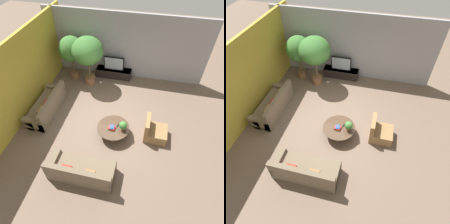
# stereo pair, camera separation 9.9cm
# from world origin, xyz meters

# --- Properties ---
(ground_plane) EXTENTS (24.00, 24.00, 0.00)m
(ground_plane) POSITION_xyz_m (0.00, 0.00, 0.00)
(ground_plane) COLOR brown
(back_wall_stone) EXTENTS (7.40, 0.12, 3.00)m
(back_wall_stone) POSITION_xyz_m (0.00, 3.26, 1.50)
(back_wall_stone) COLOR #939399
(back_wall_stone) RESTS_ON ground
(side_wall_left) EXTENTS (0.12, 7.40, 3.00)m
(side_wall_left) POSITION_xyz_m (-3.26, 0.20, 1.50)
(side_wall_left) COLOR gold
(side_wall_left) RESTS_ON ground
(media_console) EXTENTS (1.70, 0.50, 0.43)m
(media_console) POSITION_xyz_m (-0.39, 2.94, 0.22)
(media_console) COLOR black
(media_console) RESTS_ON ground
(television) EXTENTS (0.94, 0.13, 0.65)m
(television) POSITION_xyz_m (-0.39, 2.94, 0.75)
(television) COLOR black
(television) RESTS_ON media_console
(coffee_table) EXTENTS (1.17, 1.17, 0.41)m
(coffee_table) POSITION_xyz_m (0.37, -0.59, 0.29)
(coffee_table) COLOR #756656
(coffee_table) RESTS_ON ground
(couch_by_wall) EXTENTS (0.84, 2.19, 0.84)m
(couch_by_wall) POSITION_xyz_m (-2.51, -0.02, 0.29)
(couch_by_wall) COLOR brown
(couch_by_wall) RESTS_ON ground
(couch_near_entry) EXTENTS (2.04, 0.84, 0.84)m
(couch_near_entry) POSITION_xyz_m (-0.23, -2.41, 0.28)
(couch_near_entry) COLOR brown
(couch_near_entry) RESTS_ON ground
(armchair_wicker) EXTENTS (0.80, 0.76, 0.86)m
(armchair_wicker) POSITION_xyz_m (1.83, -0.35, 0.27)
(armchair_wicker) COLOR olive
(armchair_wicker) RESTS_ON ground
(potted_palm_tall) EXTENTS (1.13, 1.13, 2.08)m
(potted_palm_tall) POSITION_xyz_m (-2.25, 2.48, 1.46)
(potted_palm_tall) COLOR brown
(potted_palm_tall) RESTS_ON ground
(potted_palm_corner) EXTENTS (1.35, 1.35, 2.28)m
(potted_palm_corner) POSITION_xyz_m (-1.37, 2.18, 1.64)
(potted_palm_corner) COLOR brown
(potted_palm_corner) RESTS_ON ground
(potted_plant_tabletop) EXTENTS (0.29, 0.29, 0.36)m
(potted_plant_tabletop) POSITION_xyz_m (0.73, -0.60, 0.61)
(potted_plant_tabletop) COLOR brown
(potted_plant_tabletop) RESTS_ON coffee_table
(book_stack) EXTENTS (0.26, 0.25, 0.10)m
(book_stack) POSITION_xyz_m (0.34, -0.65, 0.45)
(book_stack) COLOR gold
(book_stack) RESTS_ON coffee_table
(remote_black) EXTENTS (0.09, 0.16, 0.02)m
(remote_black) POSITION_xyz_m (0.51, -0.48, 0.42)
(remote_black) COLOR black
(remote_black) RESTS_ON coffee_table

